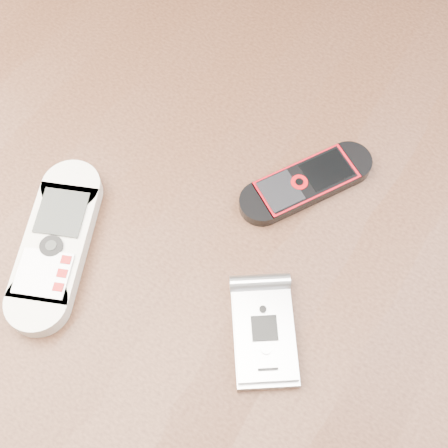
% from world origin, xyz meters
% --- Properties ---
extents(ground, '(4.00, 4.00, 0.00)m').
position_xyz_m(ground, '(0.00, 0.00, 0.00)').
color(ground, '#472B19').
rests_on(ground, ground).
extents(table, '(1.20, 0.80, 0.75)m').
position_xyz_m(table, '(0.00, 0.00, 0.64)').
color(table, black).
rests_on(table, ground).
extents(nokia_white, '(0.12, 0.17, 0.02)m').
position_xyz_m(nokia_white, '(-0.11, -0.09, 0.76)').
color(nokia_white, silver).
rests_on(nokia_white, table).
extents(nokia_black_red, '(0.10, 0.14, 0.01)m').
position_xyz_m(nokia_black_red, '(0.05, 0.08, 0.76)').
color(nokia_black_red, black).
rests_on(nokia_black_red, table).
extents(motorola_razr, '(0.10, 0.11, 0.02)m').
position_xyz_m(motorola_razr, '(0.09, -0.07, 0.76)').
color(motorola_razr, silver).
rests_on(motorola_razr, table).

